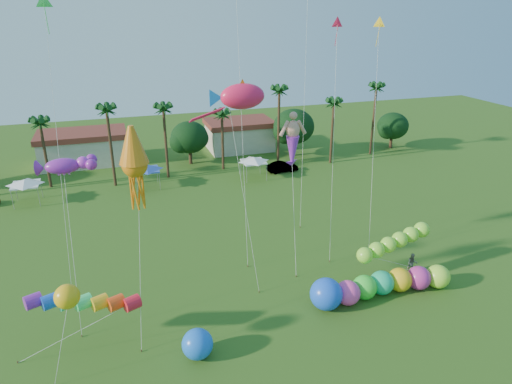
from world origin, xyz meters
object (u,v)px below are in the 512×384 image
object	(u,v)px
spectator_b	(412,263)
caterpillar_inflatable	(376,286)
blue_ball	(197,344)
car_b	(282,167)

from	to	relation	value
spectator_b	caterpillar_inflatable	world-z (taller)	caterpillar_inflatable
spectator_b	blue_ball	size ratio (longest dim) A/B	0.90
car_b	spectator_b	bearing A→B (deg)	178.80
blue_ball	spectator_b	bearing A→B (deg)	12.93
car_b	caterpillar_inflatable	bearing A→B (deg)	169.36
car_b	blue_ball	size ratio (longest dim) A/B	2.11
blue_ball	caterpillar_inflatable	bearing A→B (deg)	9.05
car_b	spectator_b	size ratio (longest dim) A/B	2.35
car_b	blue_ball	bearing A→B (deg)	146.81
spectator_b	blue_ball	xyz separation A→B (m)	(-19.78, -4.54, 0.11)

